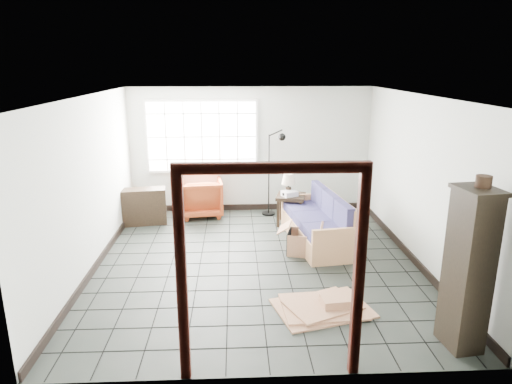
{
  "coord_description": "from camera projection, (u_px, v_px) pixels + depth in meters",
  "views": [
    {
      "loc": [
        -0.33,
        -6.66,
        3.04
      ],
      "look_at": [
        -0.0,
        0.3,
        1.08
      ],
      "focal_mm": 32.0,
      "sensor_mm": 36.0,
      "label": 1
    }
  ],
  "objects": [
    {
      "name": "ground",
      "position": [
        257.0,
        262.0,
        7.24
      ],
      "size": [
        5.5,
        5.5,
        0.0
      ],
      "primitive_type": "plane",
      "color": "black",
      "rests_on": "ground"
    },
    {
      "name": "room_shell",
      "position": [
        257.0,
        158.0,
        6.81
      ],
      "size": [
        5.02,
        5.52,
        2.61
      ],
      "color": "silver",
      "rests_on": "ground"
    },
    {
      "name": "window_panel",
      "position": [
        202.0,
        137.0,
        9.36
      ],
      "size": [
        2.32,
        0.08,
        1.52
      ],
      "color": "silver",
      "rests_on": "ground"
    },
    {
      "name": "doorway_trim",
      "position": [
        271.0,
        248.0,
        4.27
      ],
      "size": [
        1.8,
        0.08,
        2.2
      ],
      "color": "black",
      "rests_on": "ground"
    },
    {
      "name": "futon_sofa",
      "position": [
        319.0,
        225.0,
        8.0
      ],
      "size": [
        1.02,
        2.09,
        0.89
      ],
      "rotation": [
        0.0,
        0.0,
        0.14
      ],
      "color": "#B47E51",
      "rests_on": "ground"
    },
    {
      "name": "armchair",
      "position": [
        201.0,
        195.0,
        9.39
      ],
      "size": [
        0.91,
        0.86,
        0.85
      ],
      "primitive_type": "imported",
      "rotation": [
        0.0,
        0.0,
        3.25
      ],
      "color": "#933415",
      "rests_on": "ground"
    },
    {
      "name": "side_table",
      "position": [
        291.0,
        200.0,
        8.85
      ],
      "size": [
        0.65,
        0.65,
        0.59
      ],
      "rotation": [
        0.0,
        0.0,
        -0.23
      ],
      "color": "black",
      "rests_on": "ground"
    },
    {
      "name": "table_lamp",
      "position": [
        289.0,
        180.0,
        8.8
      ],
      "size": [
        0.33,
        0.33,
        0.41
      ],
      "rotation": [
        0.0,
        0.0,
        0.24
      ],
      "color": "black",
      "rests_on": "side_table"
    },
    {
      "name": "projector",
      "position": [
        290.0,
        193.0,
        8.75
      ],
      "size": [
        0.34,
        0.31,
        0.1
      ],
      "rotation": [
        0.0,
        0.0,
        0.43
      ],
      "color": "silver",
      "rests_on": "side_table"
    },
    {
      "name": "floor_lamp",
      "position": [
        275.0,
        170.0,
        9.25
      ],
      "size": [
        0.47,
        0.36,
        1.79
      ],
      "rotation": [
        0.0,
        0.0,
        -0.08
      ],
      "color": "black",
      "rests_on": "ground"
    },
    {
      "name": "console_shelf",
      "position": [
        142.0,
        206.0,
        8.9
      ],
      "size": [
        0.95,
        0.48,
        0.71
      ],
      "rotation": [
        0.0,
        0.0,
        0.15
      ],
      "color": "black",
      "rests_on": "ground"
    },
    {
      "name": "tall_shelf",
      "position": [
        468.0,
        269.0,
        4.87
      ],
      "size": [
        0.44,
        0.54,
        1.83
      ],
      "rotation": [
        0.0,
        0.0,
        0.12
      ],
      "color": "black",
      "rests_on": "ground"
    },
    {
      "name": "pot",
      "position": [
        484.0,
        181.0,
        4.64
      ],
      "size": [
        0.21,
        0.21,
        0.12
      ],
      "rotation": [
        0.0,
        0.0,
        0.37
      ],
      "color": "black",
      "rests_on": "tall_shelf"
    },
    {
      "name": "open_box",
      "position": [
        305.0,
        242.0,
        7.56
      ],
      "size": [
        0.98,
        0.65,
        0.51
      ],
      "rotation": [
        0.0,
        0.0,
        -0.26
      ],
      "color": "#9A674A",
      "rests_on": "ground"
    },
    {
      "name": "cardboard_pile",
      "position": [
        324.0,
        306.0,
        5.85
      ],
      "size": [
        1.35,
        1.11,
        0.17
      ],
      "rotation": [
        0.0,
        0.0,
        0.21
      ],
      "color": "#9A674A",
      "rests_on": "ground"
    }
  ]
}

